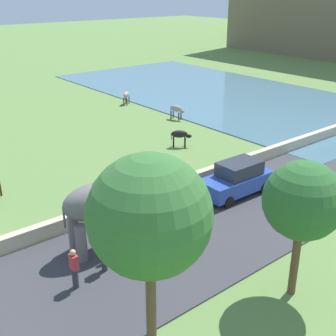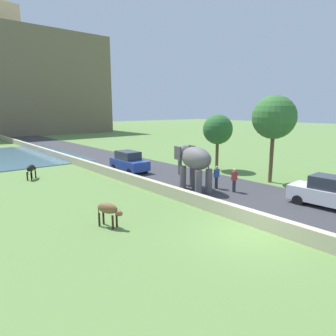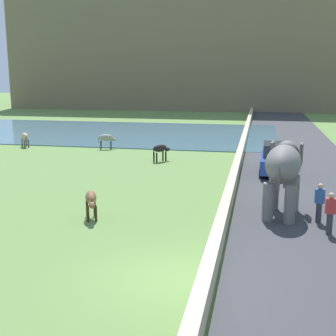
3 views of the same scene
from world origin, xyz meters
The scene contains 12 objects.
road_surface centered at (5.00, 20.00, 0.03)m, with size 7.00×120.00×0.06m, color #38383D.
barrier_wall centered at (1.20, 18.00, 0.36)m, with size 0.40×110.00×0.72m, color beige.
lake centered at (-14.00, 30.63, 0.04)m, with size 36.00×18.00×0.08m, color slate.
elephant centered at (3.46, 6.76, 2.04)m, with size 1.78×3.56×2.99m.
person_beside_elephant centered at (4.84, 5.93, 0.87)m, with size 0.36×0.22×1.63m.
person_trailing centered at (5.06, 4.60, 0.87)m, with size 0.36×0.22×1.63m.
car_blue centered at (3.43, 14.72, 0.90)m, with size 1.85×4.03×1.80m.
cow_tan centered at (-15.83, 20.92, 0.84)m, with size 1.17×1.26×1.15m.
cow_grey centered at (-9.14, 21.27, 0.84)m, with size 1.42×0.70×1.15m.
cow_black centered at (-3.98, 17.23, 0.84)m, with size 1.14×1.28×1.15m.
tree_near centered at (10.05, 10.41, 3.62)m, with size 2.65×2.65×4.97m.
tree_mid centered at (9.48, 4.67, 4.81)m, with size 3.17×3.17×6.43m.
Camera 1 is at (17.10, -0.93, 10.04)m, focal length 46.84 mm.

